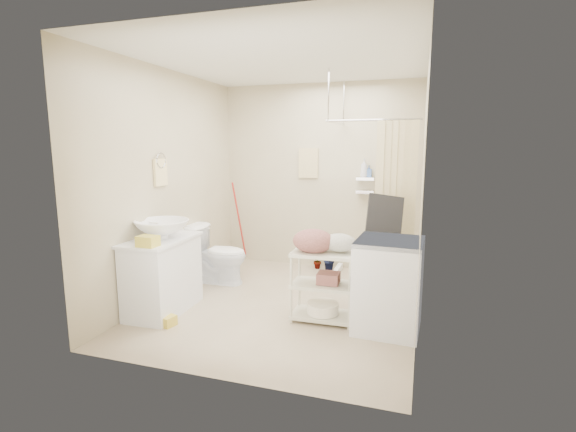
# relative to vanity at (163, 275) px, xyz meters

# --- Properties ---
(floor) EXTENTS (3.20, 3.20, 0.00)m
(floor) POSITION_rel_vanity_xyz_m (1.16, 0.57, -0.40)
(floor) COLOR tan
(floor) RESTS_ON ground
(ceiling) EXTENTS (2.80, 3.20, 0.04)m
(ceiling) POSITION_rel_vanity_xyz_m (1.16, 0.57, 2.20)
(ceiling) COLOR silver
(ceiling) RESTS_ON ground
(wall_back) EXTENTS (2.80, 0.04, 2.60)m
(wall_back) POSITION_rel_vanity_xyz_m (1.16, 2.17, 0.90)
(wall_back) COLOR #BFB494
(wall_back) RESTS_ON ground
(wall_front) EXTENTS (2.80, 0.04, 2.60)m
(wall_front) POSITION_rel_vanity_xyz_m (1.16, -1.03, 0.90)
(wall_front) COLOR #BFB494
(wall_front) RESTS_ON ground
(wall_left) EXTENTS (0.04, 3.20, 2.60)m
(wall_left) POSITION_rel_vanity_xyz_m (-0.24, 0.57, 0.90)
(wall_left) COLOR #BFB494
(wall_left) RESTS_ON ground
(wall_right) EXTENTS (0.04, 3.20, 2.60)m
(wall_right) POSITION_rel_vanity_xyz_m (2.56, 0.57, 0.90)
(wall_right) COLOR #BFB494
(wall_right) RESTS_ON ground
(vanity) EXTENTS (0.53, 0.91, 0.79)m
(vanity) POSITION_rel_vanity_xyz_m (0.00, 0.00, 0.00)
(vanity) COLOR silver
(vanity) RESTS_ON ground
(sink) EXTENTS (0.65, 0.65, 0.19)m
(sink) POSITION_rel_vanity_xyz_m (0.00, 0.02, 0.49)
(sink) COLOR white
(sink) RESTS_ON vanity
(counter_basket) EXTENTS (0.19, 0.15, 0.10)m
(counter_basket) POSITION_rel_vanity_xyz_m (0.09, -0.34, 0.45)
(counter_basket) COLOR gold
(counter_basket) RESTS_ON vanity
(floor_basket) EXTENTS (0.30, 0.25, 0.14)m
(floor_basket) POSITION_rel_vanity_xyz_m (0.23, -0.31, -0.33)
(floor_basket) COLOR gold
(floor_basket) RESTS_ON ground
(toilet) EXTENTS (0.74, 0.44, 0.75)m
(toilet) POSITION_rel_vanity_xyz_m (0.12, 1.04, -0.02)
(toilet) COLOR white
(toilet) RESTS_ON ground
(mop) EXTENTS (0.15, 0.15, 1.21)m
(mop) POSITION_rel_vanity_xyz_m (-0.05, 1.99, 0.21)
(mop) COLOR #B5231D
(mop) RESTS_ON ground
(potted_plant_a) EXTENTS (0.22, 0.19, 0.35)m
(potted_plant_a) POSITION_rel_vanity_xyz_m (1.19, 2.01, -0.22)
(potted_plant_a) COLOR brown
(potted_plant_a) RESTS_ON ground
(potted_plant_b) EXTENTS (0.21, 0.18, 0.34)m
(potted_plant_b) POSITION_rel_vanity_xyz_m (1.39, 1.96, -0.22)
(potted_plant_b) COLOR brown
(potted_plant_b) RESTS_ON ground
(hanging_towel) EXTENTS (0.28, 0.03, 0.42)m
(hanging_towel) POSITION_rel_vanity_xyz_m (1.01, 2.15, 1.10)
(hanging_towel) COLOR #CCBF89
(hanging_towel) RESTS_ON wall_back
(towel_ring) EXTENTS (0.04, 0.22, 0.34)m
(towel_ring) POSITION_rel_vanity_xyz_m (-0.22, 0.37, 1.07)
(towel_ring) COLOR #F7E298
(towel_ring) RESTS_ON wall_left
(tp_holder) EXTENTS (0.08, 0.12, 0.14)m
(tp_holder) POSITION_rel_vanity_xyz_m (-0.20, 0.62, 0.32)
(tp_holder) COLOR white
(tp_holder) RESTS_ON wall_left
(shower) EXTENTS (1.10, 1.10, 2.10)m
(shower) POSITION_rel_vanity_xyz_m (2.01, 1.62, 0.65)
(shower) COLOR white
(shower) RESTS_ON ground
(shampoo_bottle_a) EXTENTS (0.12, 0.12, 0.25)m
(shampoo_bottle_a) POSITION_rel_vanity_xyz_m (1.81, 2.09, 1.05)
(shampoo_bottle_a) COLOR silver
(shampoo_bottle_a) RESTS_ON shower
(shampoo_bottle_b) EXTENTS (0.07, 0.07, 0.16)m
(shampoo_bottle_b) POSITION_rel_vanity_xyz_m (1.87, 2.11, 1.00)
(shampoo_bottle_b) COLOR #4060A1
(shampoo_bottle_b) RESTS_ON shower
(washing_machine) EXTENTS (0.63, 0.65, 0.88)m
(washing_machine) POSITION_rel_vanity_xyz_m (2.30, 0.27, 0.04)
(washing_machine) COLOR silver
(washing_machine) RESTS_ON ground
(laundry_rack) EXTENTS (0.62, 0.37, 0.85)m
(laundry_rack) POSITION_rel_vanity_xyz_m (1.67, 0.27, 0.03)
(laundry_rack) COLOR beige
(laundry_rack) RESTS_ON ground
(ironing_board) EXTENTS (0.38, 0.21, 1.29)m
(ironing_board) POSITION_rel_vanity_xyz_m (2.19, 0.60, 0.25)
(ironing_board) COLOR black
(ironing_board) RESTS_ON ground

